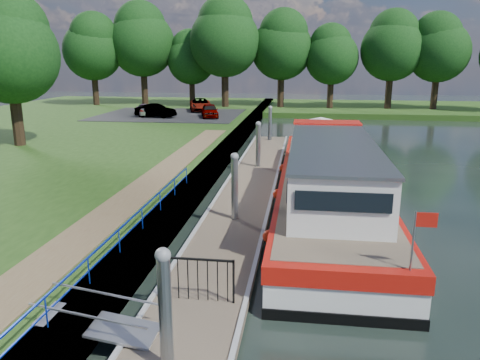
# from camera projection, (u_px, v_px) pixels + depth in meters

# --- Properties ---
(bank_edge) EXTENTS (1.10, 90.00, 0.78)m
(bank_edge) POSITION_uv_depth(u_px,v_px,m) (205.00, 176.00, 24.36)
(bank_edge) COLOR #473D2D
(bank_edge) RESTS_ON ground
(far_bank) EXTENTS (60.00, 18.00, 0.60)m
(far_bank) POSITION_uv_depth(u_px,v_px,m) (381.00, 109.00, 57.96)
(far_bank) COLOR #1E3E11
(far_bank) RESTS_ON ground
(footpath) EXTENTS (1.60, 40.00, 0.05)m
(footpath) POSITION_uv_depth(u_px,v_px,m) (119.00, 208.00, 17.78)
(footpath) COLOR brown
(footpath) RESTS_ON riverbank
(carpark) EXTENTS (14.00, 12.00, 0.06)m
(carpark) POSITION_uv_depth(u_px,v_px,m) (170.00, 115.00, 47.42)
(carpark) COLOR black
(carpark) RESTS_ON riverbank
(blue_fence) EXTENTS (0.04, 18.04, 0.72)m
(blue_fence) POSITION_uv_depth(u_px,v_px,m) (105.00, 249.00, 12.64)
(blue_fence) COLOR #0C2DBF
(blue_fence) RESTS_ON riverbank
(pontoon) EXTENTS (2.50, 30.00, 0.56)m
(pontoon) POSITION_uv_depth(u_px,v_px,m) (249.00, 192.00, 22.16)
(pontoon) COLOR brown
(pontoon) RESTS_ON ground
(mooring_piles) EXTENTS (0.30, 27.30, 3.55)m
(mooring_piles) POSITION_uv_depth(u_px,v_px,m) (249.00, 169.00, 21.88)
(mooring_piles) COLOR gray
(mooring_piles) RESTS_ON ground
(gangway) EXTENTS (2.58, 1.00, 0.92)m
(gangway) POSITION_uv_depth(u_px,v_px,m) (99.00, 324.00, 10.30)
(gangway) COLOR #A5A8AD
(gangway) RESTS_ON ground
(gate_panel) EXTENTS (1.85, 0.05, 1.15)m
(gate_panel) POSITION_uv_depth(u_px,v_px,m) (198.00, 273.00, 11.55)
(gate_panel) COLOR black
(gate_panel) RESTS_ON ground
(barge) EXTENTS (4.36, 21.15, 4.78)m
(barge) POSITION_uv_depth(u_px,v_px,m) (327.00, 178.00, 21.07)
(barge) COLOR black
(barge) RESTS_ON ground
(horizon_trees) EXTENTS (54.38, 10.03, 12.87)m
(horizon_trees) POSITION_uv_depth(u_px,v_px,m) (271.00, 44.00, 54.64)
(horizon_trees) COLOR #332316
(horizon_trees) RESTS_ON ground
(bank_tree_a) EXTENTS (6.12, 6.12, 9.72)m
(bank_tree_a) POSITION_uv_depth(u_px,v_px,m) (10.00, 47.00, 29.33)
(bank_tree_a) COLOR #332316
(bank_tree_a) RESTS_ON riverbank
(car_a) EXTENTS (2.43, 4.04, 1.29)m
(car_a) POSITION_uv_depth(u_px,v_px,m) (210.00, 111.00, 44.89)
(car_a) COLOR #999999
(car_a) RESTS_ON carpark
(car_b) EXTENTS (4.04, 1.91, 1.28)m
(car_b) POSITION_uv_depth(u_px,v_px,m) (156.00, 111.00, 44.85)
(car_b) COLOR #999999
(car_b) RESTS_ON carpark
(car_c) EXTENTS (3.14, 4.34, 1.17)m
(car_c) POSITION_uv_depth(u_px,v_px,m) (145.00, 110.00, 46.32)
(car_c) COLOR #999999
(car_c) RESTS_ON carpark
(car_d) EXTENTS (3.42, 5.22, 1.33)m
(car_d) POSITION_uv_depth(u_px,v_px,m) (201.00, 105.00, 50.32)
(car_d) COLOR #999999
(car_d) RESTS_ON carpark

